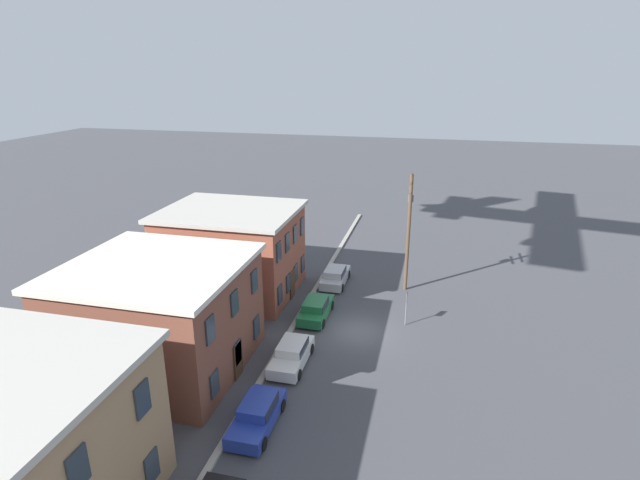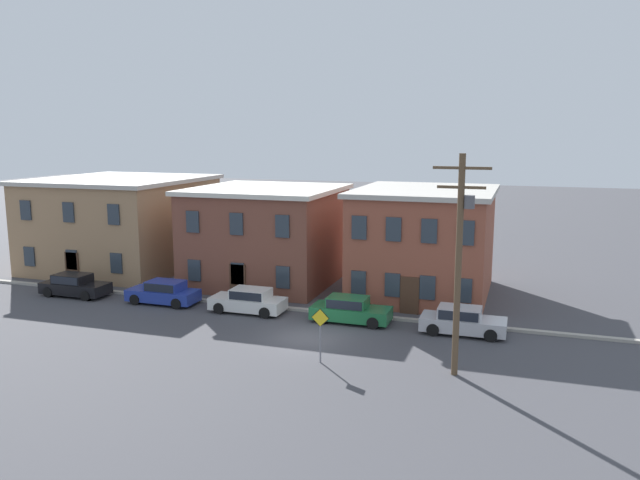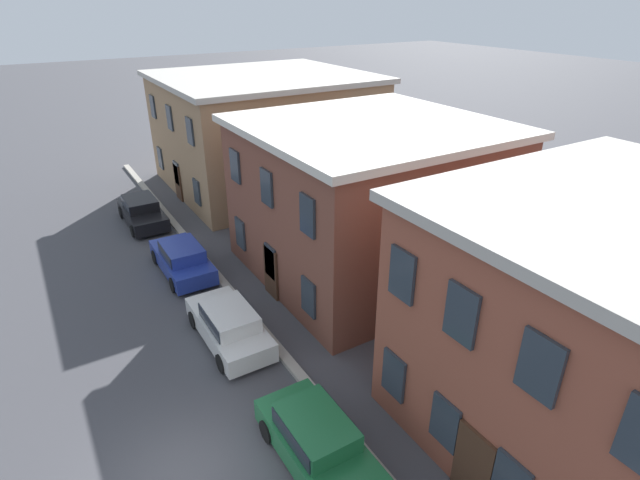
{
  "view_description": "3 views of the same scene",
  "coord_description": "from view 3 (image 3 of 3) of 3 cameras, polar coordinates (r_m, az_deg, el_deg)",
  "views": [
    {
      "loc": [
        -30.12,
        -4.64,
        17.26
      ],
      "look_at": [
        -1.59,
        2.3,
        7.03
      ],
      "focal_mm": 28.0,
      "sensor_mm": 36.0,
      "label": 1
    },
    {
      "loc": [
        10.33,
        -28.98,
        10.46
      ],
      "look_at": [
        -0.75,
        4.24,
        4.38
      ],
      "focal_mm": 35.0,
      "sensor_mm": 36.0,
      "label": 2
    },
    {
      "loc": [
        9.41,
        -1.53,
        11.35
      ],
      "look_at": [
        -0.24,
        4.31,
        5.78
      ],
      "focal_mm": 28.0,
      "sensor_mm": 36.0,
      "label": 3
    }
  ],
  "objects": [
    {
      "name": "apartment_far",
      "position": [
        15.6,
        30.75,
        -8.3
      ],
      "size": [
        8.68,
        10.25,
        6.89
      ],
      "color": "brown",
      "rests_on": "ground_plane"
    },
    {
      "name": "car_blue",
      "position": [
        23.18,
        -15.47,
        -1.98
      ],
      "size": [
        4.4,
        1.92,
        1.43
      ],
      "color": "#233899",
      "rests_on": "ground_plane"
    },
    {
      "name": "apartment_corner",
      "position": [
        32.91,
        -6.35,
        12.32
      ],
      "size": [
        11.54,
        12.26,
        6.98
      ],
      "color": "#9E7A56",
      "rests_on": "ground_plane"
    },
    {
      "name": "car_green",
      "position": [
        14.2,
        -0.16,
        -22.04
      ],
      "size": [
        4.4,
        1.92,
        1.43
      ],
      "color": "#1E6638",
      "rests_on": "ground_plane"
    },
    {
      "name": "car_white",
      "position": [
        18.4,
        -10.33,
        -9.42
      ],
      "size": [
        4.4,
        1.92,
        1.43
      ],
      "color": "silver",
      "rests_on": "ground_plane"
    },
    {
      "name": "kerb_strip",
      "position": [
        15.88,
        1.09,
        -18.97
      ],
      "size": [
        56.0,
        0.36,
        0.16
      ],
      "primitive_type": "cube",
      "color": "#9E998E",
      "rests_on": "ground_plane"
    },
    {
      "name": "car_black",
      "position": [
        28.96,
        -19.69,
        3.2
      ],
      "size": [
        4.4,
        1.92,
        1.43
      ],
      "color": "black",
      "rests_on": "ground_plane"
    },
    {
      "name": "apartment_midblock",
      "position": [
        21.87,
        5.49,
        4.71
      ],
      "size": [
        9.78,
        9.99,
        6.69
      ],
      "color": "brown",
      "rests_on": "ground_plane"
    }
  ]
}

